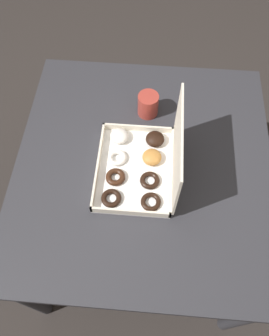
{
  "coord_description": "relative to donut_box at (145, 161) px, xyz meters",
  "views": [
    {
      "loc": [
        0.64,
        0.02,
        1.85
      ],
      "look_at": [
        0.03,
        -0.03,
        0.76
      ],
      "focal_mm": 35.0,
      "sensor_mm": 36.0,
      "label": 1
    }
  ],
  "objects": [
    {
      "name": "dining_table",
      "position": [
        -0.02,
        -0.01,
        -0.15
      ],
      "size": [
        1.07,
        1.01,
        0.74
      ],
      "color": "#2D2D33",
      "rests_on": "ground_plane"
    },
    {
      "name": "ground_plane",
      "position": [
        -0.02,
        -0.01,
        -0.79
      ],
      "size": [
        8.0,
        8.0,
        0.0
      ],
      "primitive_type": "plane",
      "color": "#2D2826"
    },
    {
      "name": "coffee_mug",
      "position": [
        -0.27,
        -0.0,
        -0.0
      ],
      "size": [
        0.09,
        0.09,
        0.1
      ],
      "color": "#A3382D",
      "rests_on": "dining_table"
    },
    {
      "name": "donut_box",
      "position": [
        0.0,
        0.0,
        0.0
      ],
      "size": [
        0.37,
        0.3,
        0.29
      ],
      "color": "white",
      "rests_on": "dining_table"
    }
  ]
}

